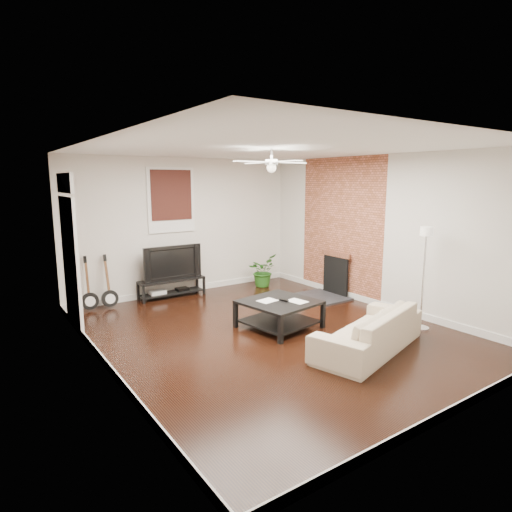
{
  "coord_description": "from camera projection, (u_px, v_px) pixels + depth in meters",
  "views": [
    {
      "loc": [
        -3.8,
        -5.12,
        2.33
      ],
      "look_at": [
        0.0,
        0.4,
        1.15
      ],
      "focal_mm": 29.98,
      "sensor_mm": 36.0,
      "label": 1
    }
  ],
  "objects": [
    {
      "name": "guitar_right",
      "position": [
        109.0,
        282.0,
        7.86
      ],
      "size": [
        0.32,
        0.23,
        1.0
      ],
      "primitive_type": null,
      "rotation": [
        0.0,
        0.0,
        0.03
      ],
      "color": "black",
      "rests_on": "floor"
    },
    {
      "name": "guitar_left",
      "position": [
        89.0,
        284.0,
        7.69
      ],
      "size": [
        0.33,
        0.24,
        1.0
      ],
      "primitive_type": null,
      "rotation": [
        0.0,
        0.0,
        -0.08
      ],
      "color": "black",
      "rests_on": "floor"
    },
    {
      "name": "window_back",
      "position": [
        171.0,
        200.0,
        8.59
      ],
      "size": [
        1.0,
        0.06,
        1.3
      ],
      "primitive_type": "cube",
      "color": "black",
      "rests_on": "wall_back"
    },
    {
      "name": "door_left",
      "position": [
        71.0,
        251.0,
        6.63
      ],
      "size": [
        0.08,
        1.0,
        2.5
      ],
      "primitive_type": "cube",
      "color": "white",
      "rests_on": "wall_left"
    },
    {
      "name": "sofa",
      "position": [
        369.0,
        329.0,
        5.94
      ],
      "size": [
        2.16,
        1.32,
        0.59
      ],
      "primitive_type": "imported",
      "rotation": [
        0.0,
        0.0,
        3.42
      ],
      "color": "tan",
      "rests_on": "floor"
    },
    {
      "name": "floor_lamp",
      "position": [
        423.0,
        279.0,
        6.68
      ],
      "size": [
        0.34,
        0.34,
        1.65
      ],
      "primitive_type": null,
      "rotation": [
        0.0,
        0.0,
        0.28
      ],
      "color": "white",
      "rests_on": "floor"
    },
    {
      "name": "room",
      "position": [
        271.0,
        243.0,
        6.44
      ],
      "size": [
        5.01,
        6.01,
        2.81
      ],
      "color": "black",
      "rests_on": "ground"
    },
    {
      "name": "tv",
      "position": [
        171.0,
        262.0,
        8.59
      ],
      "size": [
        1.2,
        0.16,
        0.69
      ],
      "primitive_type": "imported",
      "color": "black",
      "rests_on": "tv_stand"
    },
    {
      "name": "brick_accent",
      "position": [
        340.0,
        228.0,
        8.64
      ],
      "size": [
        0.02,
        2.2,
        2.8
      ],
      "primitive_type": "cube",
      "color": "brown",
      "rests_on": "floor"
    },
    {
      "name": "coffee_table",
      "position": [
        279.0,
        314.0,
        6.86
      ],
      "size": [
        1.21,
        1.21,
        0.44
      ],
      "primitive_type": "cube",
      "rotation": [
        0.0,
        0.0,
        0.16
      ],
      "color": "black",
      "rests_on": "floor"
    },
    {
      "name": "fireplace",
      "position": [
        329.0,
        275.0,
        8.64
      ],
      "size": [
        0.8,
        1.1,
        0.92
      ],
      "primitive_type": "cube",
      "color": "black",
      "rests_on": "floor"
    },
    {
      "name": "ceiling_fan",
      "position": [
        272.0,
        162.0,
        6.23
      ],
      "size": [
        1.24,
        1.24,
        0.32
      ],
      "primitive_type": null,
      "color": "white",
      "rests_on": "ceiling"
    },
    {
      "name": "potted_plant",
      "position": [
        262.0,
        271.0,
        9.53
      ],
      "size": [
        0.84,
        0.82,
        0.71
      ],
      "primitive_type": "imported",
      "rotation": [
        0.0,
        0.0,
        0.6
      ],
      "color": "#25611B",
      "rests_on": "floor"
    },
    {
      "name": "tv_stand",
      "position": [
        172.0,
        288.0,
        8.66
      ],
      "size": [
        1.34,
        0.36,
        0.38
      ],
      "primitive_type": "cube",
      "color": "black",
      "rests_on": "floor"
    }
  ]
}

